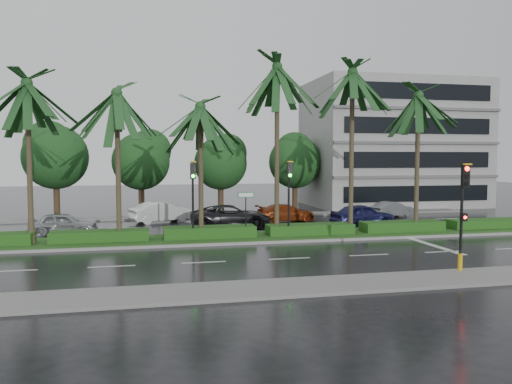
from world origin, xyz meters
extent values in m
plane|color=black|center=(0.00, 0.00, 0.00)|extent=(120.00, 120.00, 0.00)
cube|color=slate|center=(0.00, -10.20, 0.06)|extent=(40.00, 2.40, 0.12)
cube|color=slate|center=(0.00, 12.00, 0.06)|extent=(40.00, 2.00, 0.12)
cube|color=gray|center=(0.00, 1.00, 0.07)|extent=(36.00, 4.00, 0.14)
cube|color=#284C19|center=(0.00, 1.00, 0.14)|extent=(35.60, 3.70, 0.02)
cube|color=#123F15|center=(-9.00, 1.00, 0.45)|extent=(5.20, 1.40, 0.60)
cube|color=#123F15|center=(-3.00, 1.00, 0.45)|extent=(5.20, 1.40, 0.60)
cube|color=#123F15|center=(3.00, 1.00, 0.45)|extent=(5.20, 1.40, 0.60)
cube|color=#123F15|center=(9.00, 1.00, 0.45)|extent=(5.20, 1.40, 0.60)
cube|color=#123F15|center=(15.00, 1.00, 0.45)|extent=(5.20, 1.40, 0.60)
cube|color=silver|center=(-12.00, -5.00, 0.01)|extent=(2.00, 0.12, 0.01)
cube|color=silver|center=(-12.00, 7.00, 0.01)|extent=(2.00, 0.12, 0.01)
cube|color=silver|center=(-8.00, -5.00, 0.01)|extent=(2.00, 0.12, 0.01)
cube|color=silver|center=(-8.00, 7.00, 0.01)|extent=(2.00, 0.12, 0.01)
cube|color=silver|center=(-4.00, -5.00, 0.01)|extent=(2.00, 0.12, 0.01)
cube|color=silver|center=(-4.00, 7.00, 0.01)|extent=(2.00, 0.12, 0.01)
cube|color=silver|center=(0.00, -5.00, 0.01)|extent=(2.00, 0.12, 0.01)
cube|color=silver|center=(0.00, 7.00, 0.01)|extent=(2.00, 0.12, 0.01)
cube|color=silver|center=(4.00, -5.00, 0.01)|extent=(2.00, 0.12, 0.01)
cube|color=silver|center=(4.00, 7.00, 0.01)|extent=(2.00, 0.12, 0.01)
cube|color=silver|center=(8.00, -5.00, 0.01)|extent=(2.00, 0.12, 0.01)
cube|color=silver|center=(8.00, 7.00, 0.01)|extent=(2.00, 0.12, 0.01)
cube|color=silver|center=(12.00, -5.00, 0.01)|extent=(2.00, 0.12, 0.01)
cube|color=silver|center=(12.00, 7.00, 0.01)|extent=(2.00, 0.12, 0.01)
cube|color=silver|center=(16.00, 7.00, 0.01)|extent=(2.00, 0.12, 0.01)
cube|color=silver|center=(8.50, -3.00, 0.01)|extent=(0.40, 6.00, 0.01)
cylinder|color=#3C3222|center=(-12.50, 1.00, 4.37)|extent=(0.28, 0.28, 8.44)
cylinder|color=#3C3222|center=(-12.50, 1.00, 0.37)|extent=(0.40, 0.40, 0.44)
cylinder|color=#3C3222|center=(-8.00, 1.10, 4.18)|extent=(0.28, 0.28, 8.06)
cylinder|color=#3C3222|center=(-8.00, 1.10, 0.37)|extent=(0.40, 0.40, 0.44)
cylinder|color=#3C3222|center=(-3.50, 0.90, 3.85)|extent=(0.28, 0.28, 7.40)
cylinder|color=#3C3222|center=(-3.50, 0.90, 0.37)|extent=(0.40, 0.40, 0.44)
cylinder|color=#3C3222|center=(1.00, 1.20, 5.07)|extent=(0.28, 0.28, 9.84)
cylinder|color=#3C3222|center=(1.00, 1.20, 0.37)|extent=(0.40, 0.40, 0.44)
cylinder|color=#3C3222|center=(5.50, 0.80, 4.97)|extent=(0.28, 0.28, 9.63)
cylinder|color=#3C3222|center=(5.50, 0.80, 0.37)|extent=(0.40, 0.40, 0.44)
cylinder|color=#3C3222|center=(10.00, 1.10, 4.35)|extent=(0.28, 0.28, 8.40)
cylinder|color=#3C3222|center=(10.00, 1.10, 0.37)|extent=(0.40, 0.40, 0.44)
cylinder|color=black|center=(6.00, -9.30, 1.82)|extent=(0.12, 0.12, 3.40)
cube|color=black|center=(6.00, -9.48, 3.97)|extent=(0.30, 0.18, 0.90)
cube|color=gold|center=(6.00, -9.60, 4.45)|extent=(0.34, 0.12, 0.06)
cylinder|color=#FF0C05|center=(6.00, -9.58, 4.27)|extent=(0.18, 0.04, 0.18)
cylinder|color=black|center=(6.00, -9.58, 3.97)|extent=(0.18, 0.04, 0.18)
cylinder|color=black|center=(6.00, -9.58, 3.67)|extent=(0.18, 0.04, 0.18)
cylinder|color=gold|center=(6.00, -9.30, 0.47)|extent=(0.18, 0.18, 0.70)
cube|color=black|center=(6.00, -9.46, 2.32)|extent=(0.22, 0.16, 0.32)
cylinder|color=#FF0C05|center=(6.00, -9.55, 2.32)|extent=(0.12, 0.03, 0.12)
cylinder|color=black|center=(-4.00, 0.40, 1.85)|extent=(0.12, 0.12, 3.40)
cube|color=black|center=(-4.00, 0.22, 4.00)|extent=(0.30, 0.18, 0.90)
cube|color=gold|center=(-4.00, 0.10, 4.48)|extent=(0.34, 0.12, 0.06)
cylinder|color=black|center=(-4.00, 0.12, 4.30)|extent=(0.18, 0.04, 0.18)
cylinder|color=black|center=(-4.00, 0.12, 4.00)|extent=(0.18, 0.04, 0.18)
cylinder|color=#0CE519|center=(-4.00, 0.12, 3.70)|extent=(0.18, 0.04, 0.18)
cylinder|color=black|center=(1.50, 0.40, 1.85)|extent=(0.12, 0.12, 3.40)
cube|color=black|center=(1.50, 0.22, 4.00)|extent=(0.30, 0.18, 0.90)
cube|color=gold|center=(1.50, 0.10, 4.48)|extent=(0.34, 0.12, 0.06)
cylinder|color=black|center=(1.50, 0.12, 4.30)|extent=(0.18, 0.04, 0.18)
cylinder|color=black|center=(1.50, 0.12, 4.00)|extent=(0.18, 0.04, 0.18)
cylinder|color=#0CE519|center=(1.50, 0.12, 3.70)|extent=(0.18, 0.04, 0.18)
cylinder|color=black|center=(-1.00, 0.50, 1.45)|extent=(0.06, 0.06, 2.60)
cube|color=#0C5926|center=(-1.00, 0.47, 2.60)|extent=(0.95, 0.04, 0.30)
cube|color=white|center=(-1.00, 0.45, 2.60)|extent=(0.85, 0.01, 0.22)
cylinder|color=#3B2F1A|center=(-14.00, 17.50, 1.32)|extent=(0.52, 0.52, 2.63)
sphere|color=#173D19|center=(-14.00, 17.50, 4.74)|extent=(5.42, 5.42, 5.42)
sphere|color=#173D19|center=(-14.00, 17.80, 5.79)|extent=(4.06, 4.06, 4.06)
cylinder|color=#3B2F1A|center=(-7.00, 17.50, 1.21)|extent=(0.52, 0.52, 2.42)
sphere|color=#173D19|center=(-7.00, 17.50, 4.36)|extent=(4.99, 4.99, 4.99)
sphere|color=#173D19|center=(-7.00, 17.80, 5.33)|extent=(3.74, 3.74, 3.74)
cylinder|color=#3B2F1A|center=(0.00, 17.50, 1.16)|extent=(0.52, 0.52, 2.32)
sphere|color=#173D19|center=(0.00, 17.50, 4.17)|extent=(4.77, 4.77, 4.77)
sphere|color=#173D19|center=(0.00, 17.80, 5.10)|extent=(3.57, 3.57, 3.57)
cylinder|color=#3B2F1A|center=(7.00, 17.50, 1.19)|extent=(0.52, 0.52, 2.38)
sphere|color=#173D19|center=(7.00, 17.50, 4.28)|extent=(4.89, 4.89, 4.89)
sphere|color=#173D19|center=(7.00, 17.80, 5.23)|extent=(3.67, 3.67, 3.67)
cylinder|color=#3B2F1A|center=(14.00, 17.50, 1.27)|extent=(0.52, 0.52, 2.55)
sphere|color=#173D19|center=(14.00, 17.50, 4.59)|extent=(5.24, 5.24, 5.24)
sphere|color=#173D19|center=(14.00, 17.80, 5.61)|extent=(3.93, 3.93, 3.93)
cube|color=gray|center=(17.00, 18.00, 6.00)|extent=(16.00, 10.00, 12.00)
imported|color=#A9ACB0|center=(-11.50, 4.86, 0.68)|extent=(1.69, 4.03, 1.36)
imported|color=silver|center=(-5.50, 9.50, 0.75)|extent=(3.16, 4.80, 1.50)
imported|color=black|center=(-1.00, 5.79, 0.76)|extent=(2.75, 5.56, 1.52)
imported|color=maroon|center=(3.50, 8.08, 0.63)|extent=(2.26, 4.55, 1.27)
imported|color=#1A1C50|center=(8.00, 4.62, 0.76)|extent=(2.35, 4.65, 1.52)
imported|color=#5D6062|center=(12.50, 9.02, 0.61)|extent=(2.29, 3.91, 1.22)
camera|label=1|loc=(-6.39, -27.16, 4.73)|focal=35.00mm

